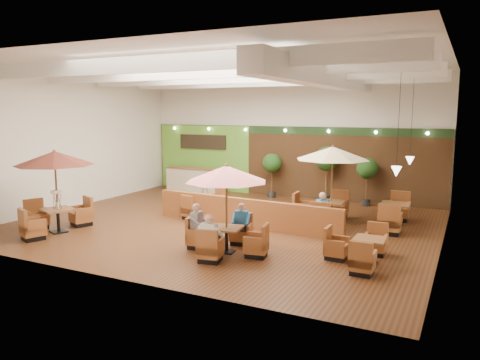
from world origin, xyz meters
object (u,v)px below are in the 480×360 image
Objects in this scene: topiary_2 at (367,170)px; diner_3 at (323,207)px; table_0 at (54,174)px; diner_4 at (323,208)px; diner_0 at (210,233)px; diner_1 at (241,219)px; table_1 at (226,192)px; booth_divider at (244,213)px; table_2 at (330,168)px; topiary_1 at (327,161)px; service_counter at (196,180)px; topiary_0 at (272,165)px; diner_2 at (198,222)px; table_4 at (359,250)px; table_3 at (205,202)px; table_5 at (395,216)px.

topiary_2 reaches higher than diner_3.
diner_4 is (7.72, 4.09, -1.17)m from table_0.
diner_0 is 1.83m from diner_1.
table_1 is at bearing 86.70° from diner_0.
diner_1 is at bearing 79.23° from table_1.
diner_3 is (1.70, 2.66, 0.02)m from diner_1.
diner_3 is at bearing 50.03° from table_0.
booth_divider is 2.55× the size of table_2.
topiary_1 is 2.92× the size of diner_3.
service_counter is 8.95m from diner_4.
diner_4 is (1.25, -4.72, -1.05)m from topiary_1.
topiary_0 reaches higher than diner_3.
table_2 is at bearing 144.42° from diner_2.
table_4 is (1.90, -3.83, -1.66)m from table_2.
topiary_0 is at bearing 180.00° from topiary_1.
table_3 is 7.27m from table_4.
diner_3 is (2.62, 3.57, -0.01)m from diner_2.
topiary_0 is 2.55m from topiary_1.
diner_1 is (-1.63, -3.67, -1.24)m from table_2.
table_4 is at bearing -57.90° from diner_3.
diner_4 is at bearing -30.36° from service_counter.
table_2 is 3.78m from topiary_2.
service_counter is 8.95m from diner_3.
service_counter is 1.08× the size of table_2.
diner_2 is at bearing -110.42° from topiary_2.
diner_3 is at bearing 123.25° from table_4.
diner_2 is (5.10, -8.09, 0.20)m from service_counter.
service_counter is 8.53m from table_2.
table_0 is 6.14m from diner_0.
topiary_1 is at bearing 112.45° from table_4.
table_3 is 0.92× the size of table_5.
table_5 is (4.62, 2.24, -0.09)m from booth_divider.
table_3 is 5.69m from diner_0.
table_3 is at bearing -172.10° from table_5.
diner_2 is at bearing 169.23° from table_1.
table_0 is 3.41× the size of diner_3.
table_4 is at bearing 163.19° from diner_1.
topiary_0 is at bearing -178.55° from diner_2.
diner_3 reaches higher than table_5.
table_2 is 5.87m from diner_0.
diner_1 is (-3.53, 0.16, 0.42)m from table_4.
diner_1 is at bearing 35.52° from table_0.
topiary_2 is (5.19, 4.39, 1.01)m from table_3.
topiary_1 is at bearing 0.00° from topiary_0.
table_1 is at bearing 27.03° from table_0.
diner_0 is 1.04× the size of diner_4.
diner_0 reaches higher than diner_1.
topiary_2 is (2.17, 8.29, -0.22)m from table_1.
table_0 is at bearing -172.16° from table_4.
service_counter is at bearing -178.60° from topiary_2.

